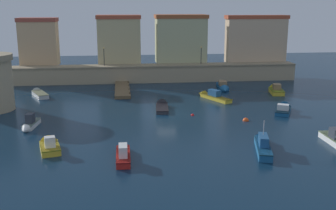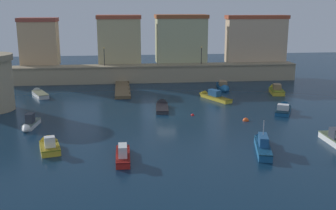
{
  "view_description": "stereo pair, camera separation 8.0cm",
  "coord_description": "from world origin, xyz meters",
  "px_view_note": "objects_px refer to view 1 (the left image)",
  "views": [
    {
      "loc": [
        -5.77,
        -50.92,
        13.76
      ],
      "look_at": [
        0.0,
        -1.49,
        1.6
      ],
      "focal_mm": 43.71,
      "sensor_mm": 36.0,
      "label": 1
    },
    {
      "loc": [
        -5.69,
        -50.93,
        13.76
      ],
      "look_at": [
        0.0,
        -1.49,
        1.6
      ],
      "focal_mm": 43.71,
      "sensor_mm": 36.0,
      "label": 2
    }
  ],
  "objects_px": {
    "moored_boat_4": "(30,124)",
    "moored_boat_6": "(49,145)",
    "moored_boat_2": "(284,109)",
    "quay_lamp_0": "(104,53)",
    "moored_boat_0": "(39,93)",
    "moored_boat_5": "(223,87)",
    "quay_lamp_1": "(201,52)",
    "mooring_buoy_0": "(246,121)",
    "moored_boat_3": "(262,144)",
    "moored_boat_8": "(162,106)",
    "moored_boat_10": "(212,96)",
    "moored_boat_7": "(276,90)",
    "mooring_buoy_1": "(192,115)",
    "moored_boat_9": "(123,153)"
  },
  "relations": [
    {
      "from": "quay_lamp_0",
      "to": "moored_boat_3",
      "type": "distance_m",
      "value": 41.63
    },
    {
      "from": "moored_boat_8",
      "to": "moored_boat_9",
      "type": "xyz_separation_m",
      "value": [
        -5.51,
        -18.49,
        0.22
      ]
    },
    {
      "from": "quay_lamp_1",
      "to": "moored_boat_8",
      "type": "height_order",
      "value": "quay_lamp_1"
    },
    {
      "from": "moored_boat_0",
      "to": "mooring_buoy_1",
      "type": "distance_m",
      "value": 26.32
    },
    {
      "from": "moored_boat_2",
      "to": "mooring_buoy_1",
      "type": "relative_size",
      "value": 12.66
    },
    {
      "from": "moored_boat_5",
      "to": "moored_boat_7",
      "type": "bearing_deg",
      "value": 71.63
    },
    {
      "from": "moored_boat_2",
      "to": "moored_boat_0",
      "type": "bearing_deg",
      "value": 94.65
    },
    {
      "from": "mooring_buoy_1",
      "to": "moored_boat_9",
      "type": "bearing_deg",
      "value": -122.75
    },
    {
      "from": "moored_boat_5",
      "to": "mooring_buoy_0",
      "type": "bearing_deg",
      "value": 1.44
    },
    {
      "from": "moored_boat_5",
      "to": "moored_boat_8",
      "type": "xyz_separation_m",
      "value": [
        -11.59,
        -11.56,
        -0.13
      ]
    },
    {
      "from": "moored_boat_3",
      "to": "moored_boat_4",
      "type": "distance_m",
      "value": 26.16
    },
    {
      "from": "moored_boat_5",
      "to": "quay_lamp_0",
      "type": "bearing_deg",
      "value": -105.56
    },
    {
      "from": "moored_boat_5",
      "to": "mooring_buoy_1",
      "type": "relative_size",
      "value": 15.3
    },
    {
      "from": "moored_boat_2",
      "to": "moored_boat_6",
      "type": "distance_m",
      "value": 30.91
    },
    {
      "from": "moored_boat_2",
      "to": "moored_boat_10",
      "type": "distance_m",
      "value": 11.6
    },
    {
      "from": "moored_boat_6",
      "to": "moored_boat_8",
      "type": "distance_m",
      "value": 19.92
    },
    {
      "from": "moored_boat_0",
      "to": "moored_boat_5",
      "type": "height_order",
      "value": "moored_boat_5"
    },
    {
      "from": "moored_boat_0",
      "to": "moored_boat_9",
      "type": "relative_size",
      "value": 1.03
    },
    {
      "from": "moored_boat_3",
      "to": "mooring_buoy_1",
      "type": "bearing_deg",
      "value": 33.03
    },
    {
      "from": "moored_boat_9",
      "to": "mooring_buoy_0",
      "type": "distance_m",
      "value": 18.52
    },
    {
      "from": "moored_boat_7",
      "to": "moored_boat_10",
      "type": "bearing_deg",
      "value": 116.11
    },
    {
      "from": "moored_boat_2",
      "to": "moored_boat_8",
      "type": "relative_size",
      "value": 0.89
    },
    {
      "from": "moored_boat_10",
      "to": "moored_boat_3",
      "type": "bearing_deg",
      "value": 154.0
    },
    {
      "from": "moored_boat_2",
      "to": "moored_boat_4",
      "type": "relative_size",
      "value": 1.17
    },
    {
      "from": "moored_boat_0",
      "to": "moored_boat_4",
      "type": "bearing_deg",
      "value": 162.93
    },
    {
      "from": "moored_boat_0",
      "to": "moored_boat_3",
      "type": "bearing_deg",
      "value": -160.88
    },
    {
      "from": "quay_lamp_1",
      "to": "mooring_buoy_0",
      "type": "height_order",
      "value": "quay_lamp_1"
    },
    {
      "from": "moored_boat_9",
      "to": "moored_boat_10",
      "type": "relative_size",
      "value": 0.83
    },
    {
      "from": "moored_boat_9",
      "to": "moored_boat_8",
      "type": "bearing_deg",
      "value": -16.31
    },
    {
      "from": "moored_boat_5",
      "to": "moored_boat_8",
      "type": "bearing_deg",
      "value": -37.62
    },
    {
      "from": "moored_boat_3",
      "to": "moored_boat_9",
      "type": "bearing_deg",
      "value": 106.79
    },
    {
      "from": "moored_boat_8",
      "to": "moored_boat_0",
      "type": "bearing_deg",
      "value": 66.18
    },
    {
      "from": "moored_boat_3",
      "to": "mooring_buoy_1",
      "type": "relative_size",
      "value": 16.45
    },
    {
      "from": "moored_boat_4",
      "to": "moored_boat_5",
      "type": "bearing_deg",
      "value": 131.49
    },
    {
      "from": "quay_lamp_0",
      "to": "moored_boat_4",
      "type": "relative_size",
      "value": 0.69
    },
    {
      "from": "quay_lamp_0",
      "to": "moored_boat_3",
      "type": "xyz_separation_m",
      "value": [
        16.55,
        -37.89,
        -4.81
      ]
    },
    {
      "from": "quay_lamp_1",
      "to": "moored_boat_6",
      "type": "height_order",
      "value": "quay_lamp_1"
    },
    {
      "from": "moored_boat_0",
      "to": "moored_boat_3",
      "type": "xyz_separation_m",
      "value": [
        26.53,
        -27.88,
        0.18
      ]
    },
    {
      "from": "moored_boat_2",
      "to": "moored_boat_4",
      "type": "distance_m",
      "value": 32.34
    },
    {
      "from": "moored_boat_5",
      "to": "mooring_buoy_1",
      "type": "height_order",
      "value": "moored_boat_5"
    },
    {
      "from": "moored_boat_0",
      "to": "moored_boat_10",
      "type": "xyz_separation_m",
      "value": [
        26.52,
        -5.36,
        0.09
      ]
    },
    {
      "from": "moored_boat_5",
      "to": "moored_boat_6",
      "type": "relative_size",
      "value": 1.45
    },
    {
      "from": "moored_boat_4",
      "to": "moored_boat_6",
      "type": "xyz_separation_m",
      "value": [
        3.41,
        -7.47,
        -0.06
      ]
    },
    {
      "from": "moored_boat_6",
      "to": "moored_boat_7",
      "type": "bearing_deg",
      "value": -68.06
    },
    {
      "from": "moored_boat_5",
      "to": "moored_boat_9",
      "type": "height_order",
      "value": "moored_boat_9"
    },
    {
      "from": "quay_lamp_0",
      "to": "moored_boat_4",
      "type": "height_order",
      "value": "quay_lamp_0"
    },
    {
      "from": "quay_lamp_0",
      "to": "moored_boat_6",
      "type": "xyz_separation_m",
      "value": [
        -4.24,
        -35.43,
        -4.93
      ]
    },
    {
      "from": "mooring_buoy_1",
      "to": "moored_boat_7",
      "type": "bearing_deg",
      "value": 37.91
    },
    {
      "from": "moored_boat_10",
      "to": "moored_boat_5",
      "type": "bearing_deg",
      "value": -53.1
    },
    {
      "from": "quay_lamp_1",
      "to": "moored_boat_8",
      "type": "distance_m",
      "value": 22.74
    }
  ]
}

